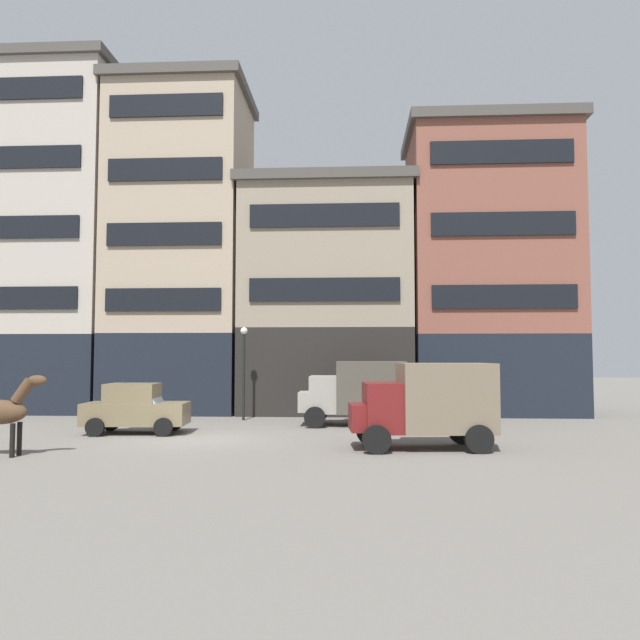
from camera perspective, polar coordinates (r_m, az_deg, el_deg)
name	(u,v)px	position (r m, az deg, el deg)	size (l,w,h in m)	color
ground_plane	(200,440)	(21.14, -11.35, -11.11)	(120.00, 120.00, 0.00)	slate
building_far_left	(37,238)	(35.60, -25.40, 7.09)	(9.33, 6.31, 18.19)	black
building_center_left	(182,247)	(32.50, -13.06, 6.78)	(7.12, 6.31, 17.01)	black
building_center_right	(327,297)	(30.89, 0.67, 2.24)	(8.91, 6.31, 11.71)	black
building_far_right	(489,268)	(31.79, 15.80, 4.77)	(8.36, 6.31, 14.53)	black
draft_horse	(1,411)	(19.46, -28.09, -7.68)	(2.34, 0.61, 2.30)	#513823
delivery_truck_near	(426,402)	(18.85, 10.12, -7.71)	(4.48, 2.44, 2.62)	maroon
delivery_truck_far	(357,391)	(24.67, 3.53, -6.73)	(4.35, 2.13, 2.62)	gray
sedan_light	(135,408)	(23.21, -17.18, -8.06)	(3.80, 2.07, 1.83)	#7A6B4C
pedestrian_officer	(441,403)	(24.57, 11.46, -7.72)	(0.44, 0.44, 1.79)	#38332D
streetlamp_curbside	(244,360)	(26.90, -7.27, -3.78)	(0.32, 0.32, 4.12)	black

